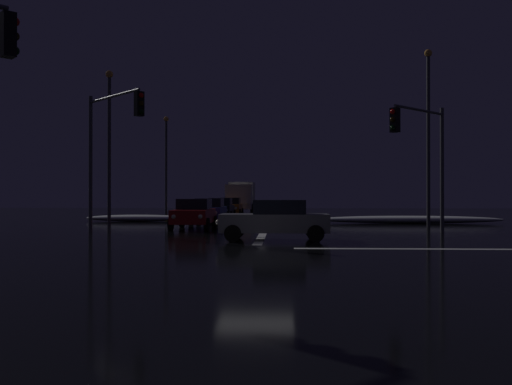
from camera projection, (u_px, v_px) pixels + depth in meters
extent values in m
cube|color=black|center=(256.00, 250.00, 18.49)|extent=(120.00, 120.00, 0.10)
cube|color=white|center=(264.00, 232.00, 26.50)|extent=(0.35, 13.73, 0.01)
cube|color=yellow|center=(269.00, 221.00, 38.09)|extent=(22.00, 0.15, 0.01)
cube|color=white|center=(507.00, 249.00, 18.11)|extent=(13.73, 0.40, 0.01)
ellipsoid|color=white|center=(138.00, 218.00, 37.81)|extent=(7.02, 1.50, 0.45)
ellipsoid|color=white|center=(409.00, 220.00, 35.15)|extent=(11.70, 1.50, 0.48)
cube|color=maroon|center=(194.00, 216.00, 29.25)|extent=(1.80, 4.20, 0.70)
cube|color=black|center=(194.00, 204.00, 29.45)|extent=(1.60, 2.00, 0.55)
cylinder|color=black|center=(207.00, 224.00, 27.65)|extent=(0.22, 0.64, 0.64)
cylinder|color=black|center=(171.00, 224.00, 27.74)|extent=(0.22, 0.64, 0.64)
cylinder|color=black|center=(215.00, 222.00, 30.75)|extent=(0.22, 0.64, 0.64)
cylinder|color=black|center=(182.00, 221.00, 30.83)|extent=(0.22, 0.64, 0.64)
sphere|color=#F9EFC6|center=(200.00, 217.00, 27.10)|extent=(0.22, 0.22, 0.22)
sphere|color=#F9EFC6|center=(174.00, 217.00, 27.16)|extent=(0.22, 0.22, 0.22)
cube|color=navy|center=(209.00, 213.00, 35.24)|extent=(1.80, 4.20, 0.70)
cube|color=black|center=(210.00, 203.00, 35.44)|extent=(1.60, 2.00, 0.55)
cylinder|color=black|center=(221.00, 219.00, 33.64)|extent=(0.22, 0.64, 0.64)
cylinder|color=black|center=(191.00, 219.00, 33.73)|extent=(0.22, 0.64, 0.64)
cylinder|color=black|center=(226.00, 217.00, 36.74)|extent=(0.22, 0.64, 0.64)
cylinder|color=black|center=(199.00, 217.00, 36.82)|extent=(0.22, 0.64, 0.64)
sphere|color=#F9EFC6|center=(216.00, 213.00, 33.09)|extent=(0.22, 0.22, 0.22)
sphere|color=#F9EFC6|center=(194.00, 213.00, 33.15)|extent=(0.22, 0.22, 0.22)
cube|color=black|center=(220.00, 210.00, 41.89)|extent=(1.80, 4.20, 0.70)
cube|color=black|center=(220.00, 202.00, 42.09)|extent=(1.60, 2.00, 0.55)
cylinder|color=black|center=(230.00, 215.00, 40.30)|extent=(0.22, 0.64, 0.64)
cylinder|color=black|center=(205.00, 215.00, 40.38)|extent=(0.22, 0.64, 0.64)
cylinder|color=black|center=(234.00, 214.00, 43.40)|extent=(0.22, 0.64, 0.64)
cylinder|color=black|center=(211.00, 214.00, 43.48)|extent=(0.22, 0.64, 0.64)
sphere|color=#F9EFC6|center=(226.00, 210.00, 39.74)|extent=(0.22, 0.22, 0.22)
sphere|color=#F9EFC6|center=(208.00, 210.00, 39.80)|extent=(0.22, 0.22, 0.22)
cube|color=#C66014|center=(230.00, 208.00, 48.06)|extent=(1.80, 4.20, 0.70)
cube|color=black|center=(231.00, 201.00, 48.26)|extent=(1.60, 2.00, 0.55)
cylinder|color=black|center=(239.00, 213.00, 46.47)|extent=(0.22, 0.64, 0.64)
cylinder|color=black|center=(218.00, 213.00, 46.55)|extent=(0.22, 0.64, 0.64)
cylinder|color=black|center=(242.00, 212.00, 49.56)|extent=(0.22, 0.64, 0.64)
cylinder|color=black|center=(222.00, 212.00, 49.65)|extent=(0.22, 0.64, 0.64)
sphere|color=#F9EFC6|center=(236.00, 208.00, 45.91)|extent=(0.22, 0.22, 0.22)
sphere|color=#F9EFC6|center=(220.00, 208.00, 45.97)|extent=(0.22, 0.22, 0.22)
cube|color=beige|center=(239.00, 197.00, 52.60)|extent=(2.40, 2.20, 2.30)
cube|color=silver|center=(242.00, 195.00, 57.09)|extent=(2.40, 5.00, 2.60)
cylinder|color=black|center=(252.00, 209.00, 53.13)|extent=(0.28, 0.96, 0.96)
cylinder|color=black|center=(227.00, 209.00, 53.24)|extent=(0.28, 0.96, 0.96)
cylinder|color=black|center=(254.00, 208.00, 57.83)|extent=(0.28, 0.96, 0.96)
cylinder|color=black|center=(231.00, 208.00, 57.94)|extent=(0.28, 0.96, 0.96)
sphere|color=#F9EFC6|center=(247.00, 203.00, 51.40)|extent=(0.26, 0.26, 0.26)
sphere|color=#F9EFC6|center=(229.00, 203.00, 51.48)|extent=(0.26, 0.26, 0.26)
cube|color=slate|center=(274.00, 223.00, 21.89)|extent=(4.20, 1.80, 0.70)
cube|color=black|center=(279.00, 207.00, 21.89)|extent=(2.00, 1.60, 0.55)
cylinder|color=black|center=(233.00, 233.00, 21.06)|extent=(0.64, 0.22, 0.64)
cylinder|color=black|center=(237.00, 230.00, 22.86)|extent=(0.64, 0.22, 0.64)
cylinder|color=black|center=(316.00, 234.00, 20.92)|extent=(0.64, 0.22, 0.64)
cylinder|color=black|center=(313.00, 231.00, 22.72)|extent=(0.64, 0.22, 0.64)
sphere|color=#F9EFC6|center=(218.00, 222.00, 21.34)|extent=(0.22, 0.22, 0.22)
sphere|color=#F9EFC6|center=(222.00, 221.00, 22.64)|extent=(0.22, 0.22, 0.22)
cylinder|color=#4C4C51|center=(91.00, 164.00, 27.31)|extent=(0.18, 0.18, 6.58)
cylinder|color=#4C4C51|center=(113.00, 96.00, 25.65)|extent=(3.29, 3.29, 0.12)
cube|color=black|center=(139.00, 104.00, 23.98)|extent=(0.46, 0.46, 1.05)
sphere|color=red|center=(141.00, 95.00, 23.86)|extent=(0.22, 0.22, 0.22)
sphere|color=black|center=(141.00, 103.00, 23.86)|extent=(0.22, 0.22, 0.22)
sphere|color=black|center=(141.00, 112.00, 23.86)|extent=(0.22, 0.22, 0.22)
cylinder|color=#4C4C51|center=(442.00, 170.00, 26.53)|extent=(0.18, 0.18, 5.88)
cylinder|color=#4C4C51|center=(420.00, 110.00, 25.24)|extent=(2.83, 2.83, 0.12)
cube|color=black|center=(395.00, 120.00, 23.93)|extent=(0.46, 0.46, 1.05)
sphere|color=red|center=(393.00, 112.00, 23.82)|extent=(0.22, 0.22, 0.22)
sphere|color=black|center=(393.00, 120.00, 23.82)|extent=(0.22, 0.22, 0.22)
sphere|color=black|center=(393.00, 128.00, 23.82)|extent=(0.22, 0.22, 0.22)
cube|color=black|center=(8.00, 35.00, 13.21)|extent=(0.46, 0.46, 1.05)
sphere|color=red|center=(15.00, 22.00, 13.32)|extent=(0.22, 0.22, 0.22)
sphere|color=black|center=(15.00, 36.00, 13.32)|extent=(0.22, 0.22, 0.22)
sphere|color=black|center=(15.00, 51.00, 13.32)|extent=(0.22, 0.22, 0.22)
cylinder|color=#424247|center=(428.00, 141.00, 31.70)|extent=(0.20, 0.20, 9.60)
sphere|color=#F9AD47|center=(428.00, 53.00, 31.73)|extent=(0.44, 0.44, 0.44)
cylinder|color=#424247|center=(166.00, 168.00, 48.53)|extent=(0.20, 0.20, 8.19)
sphere|color=#F9AD47|center=(166.00, 119.00, 48.55)|extent=(0.44, 0.44, 0.44)
cylinder|color=#424247|center=(109.00, 151.00, 32.55)|extent=(0.20, 0.20, 8.59)
sphere|color=#F9AD47|center=(109.00, 74.00, 32.57)|extent=(0.44, 0.44, 0.44)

